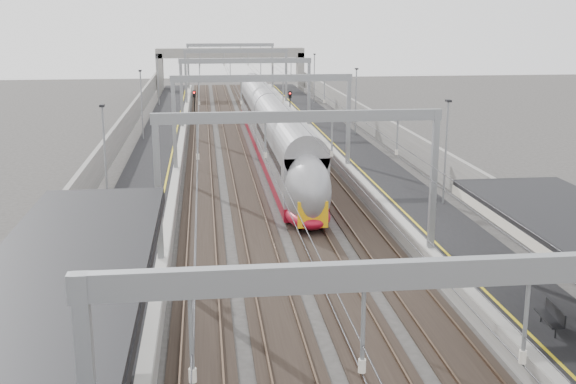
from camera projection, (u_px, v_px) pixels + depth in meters
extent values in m
cube|color=black|center=(155.00, 167.00, 54.83)|extent=(4.00, 120.00, 1.00)
cube|color=black|center=(361.00, 162.00, 56.63)|extent=(4.00, 120.00, 1.00)
cube|color=black|center=(201.00, 171.00, 55.33)|extent=(2.40, 140.00, 0.08)
cube|color=brown|center=(192.00, 170.00, 55.23)|extent=(0.07, 140.00, 0.14)
cube|color=brown|center=(211.00, 170.00, 55.39)|extent=(0.07, 140.00, 0.14)
cube|color=black|center=(240.00, 170.00, 55.67)|extent=(2.40, 140.00, 0.08)
cube|color=brown|center=(231.00, 170.00, 55.57)|extent=(0.07, 140.00, 0.14)
cube|color=brown|center=(250.00, 169.00, 55.73)|extent=(0.07, 140.00, 0.14)
cube|color=black|center=(279.00, 170.00, 56.01)|extent=(2.40, 140.00, 0.08)
cube|color=brown|center=(270.00, 169.00, 55.91)|extent=(0.07, 140.00, 0.14)
cube|color=brown|center=(288.00, 168.00, 56.07)|extent=(0.07, 140.00, 0.14)
cube|color=black|center=(317.00, 169.00, 56.35)|extent=(2.40, 140.00, 0.08)
cube|color=brown|center=(308.00, 168.00, 56.24)|extent=(0.07, 140.00, 0.14)
cube|color=brown|center=(326.00, 167.00, 56.41)|extent=(0.07, 140.00, 0.14)
cube|color=gray|center=(448.00, 272.00, 12.62)|extent=(13.00, 0.25, 0.50)
cube|color=gray|center=(158.00, 187.00, 31.93)|extent=(0.28, 0.28, 6.60)
cube|color=gray|center=(434.00, 180.00, 33.35)|extent=(0.28, 0.28, 6.60)
cube|color=gray|center=(299.00, 117.00, 31.91)|extent=(13.00, 0.25, 0.50)
cube|color=gray|center=(174.00, 122.00, 51.22)|extent=(0.28, 0.28, 6.60)
cube|color=gray|center=(348.00, 119.00, 52.64)|extent=(0.28, 0.28, 6.60)
cube|color=gray|center=(262.00, 78.00, 51.20)|extent=(13.00, 0.25, 0.50)
cube|color=gray|center=(182.00, 93.00, 70.50)|extent=(0.28, 0.28, 6.60)
cube|color=gray|center=(309.00, 91.00, 71.93)|extent=(0.28, 0.28, 6.60)
cube|color=gray|center=(245.00, 61.00, 70.49)|extent=(13.00, 0.25, 0.50)
cube|color=gray|center=(186.00, 76.00, 89.79)|extent=(0.28, 0.28, 6.60)
cube|color=gray|center=(286.00, 75.00, 91.21)|extent=(0.28, 0.28, 6.60)
cube|color=gray|center=(236.00, 51.00, 89.77)|extent=(13.00, 0.25, 0.50)
cube|color=gray|center=(188.00, 66.00, 107.15)|extent=(0.28, 0.28, 6.60)
cube|color=gray|center=(273.00, 65.00, 108.57)|extent=(0.28, 0.28, 6.60)
cube|color=gray|center=(230.00, 45.00, 107.13)|extent=(13.00, 0.25, 0.50)
cylinder|color=#262628|center=(199.00, 93.00, 58.85)|extent=(0.03, 140.00, 0.03)
cylinder|color=#262628|center=(236.00, 93.00, 59.19)|extent=(0.03, 140.00, 0.03)
cylinder|color=#262628|center=(272.00, 92.00, 59.52)|extent=(0.03, 140.00, 0.03)
cylinder|color=#262628|center=(308.00, 92.00, 59.86)|extent=(0.03, 140.00, 0.03)
cylinder|color=black|center=(43.00, 283.00, 24.14)|extent=(0.20, 0.20, 4.00)
cube|color=black|center=(90.00, 383.00, 14.48)|extent=(1.60, 0.15, 0.55)
cube|color=slate|center=(230.00, 53.00, 107.41)|extent=(22.00, 2.20, 1.40)
cube|color=slate|center=(160.00, 75.00, 106.96)|extent=(1.00, 2.20, 6.20)
cube|color=slate|center=(300.00, 73.00, 109.33)|extent=(1.00, 2.20, 6.20)
cube|color=slate|center=(111.00, 153.00, 54.20)|extent=(0.30, 120.00, 3.20)
cube|color=slate|center=(401.00, 147.00, 56.73)|extent=(0.30, 120.00, 3.20)
cube|color=maroon|center=(285.00, 174.00, 51.92)|extent=(2.62, 22.35, 0.78)
cube|color=gray|center=(285.00, 149.00, 51.48)|extent=(2.62, 22.35, 2.91)
cube|color=black|center=(299.00, 206.00, 44.45)|extent=(1.94, 2.33, 0.49)
cube|color=maroon|center=(260.00, 127.00, 73.84)|extent=(2.62, 22.35, 0.78)
cube|color=gray|center=(260.00, 109.00, 73.40)|extent=(2.62, 22.35, 2.91)
cube|color=black|center=(267.00, 143.00, 66.37)|extent=(1.94, 2.33, 0.49)
ellipsoid|color=gray|center=(308.00, 190.00, 40.58)|extent=(2.62, 5.05, 4.08)
cube|color=#FFB50D|center=(313.00, 215.00, 38.78)|extent=(1.65, 0.12, 1.46)
cube|color=black|center=(312.00, 187.00, 38.85)|extent=(1.55, 0.56, 0.91)
cube|color=black|center=(549.00, 318.00, 25.17)|extent=(0.59, 1.76, 0.06)
cube|color=black|center=(555.00, 312.00, 25.12)|extent=(0.22, 1.72, 0.48)
cylinder|color=black|center=(555.00, 333.00, 24.57)|extent=(0.06, 0.06, 0.40)
cylinder|color=black|center=(541.00, 317.00, 25.88)|extent=(0.06, 0.06, 0.40)
cylinder|color=black|center=(195.00, 108.00, 81.28)|extent=(0.12, 0.12, 3.00)
cube|color=black|center=(194.00, 94.00, 80.90)|extent=(0.32, 0.22, 0.75)
sphere|color=red|center=(194.00, 93.00, 80.74)|extent=(0.16, 0.16, 0.16)
cylinder|color=black|center=(271.00, 109.00, 80.05)|extent=(0.12, 0.12, 3.00)
cube|color=black|center=(271.00, 95.00, 79.66)|extent=(0.32, 0.22, 0.75)
sphere|color=red|center=(271.00, 94.00, 79.50)|extent=(0.16, 0.16, 0.16)
cylinder|color=black|center=(290.00, 109.00, 80.55)|extent=(0.12, 0.12, 3.00)
cube|color=black|center=(290.00, 95.00, 80.16)|extent=(0.32, 0.22, 0.75)
sphere|color=red|center=(290.00, 93.00, 80.00)|extent=(0.16, 0.16, 0.16)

